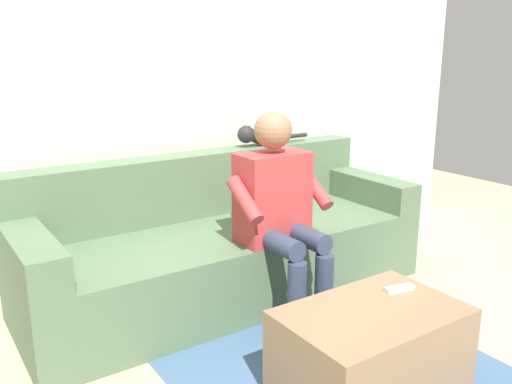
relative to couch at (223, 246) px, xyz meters
The scene contains 8 objects.
ground_plane 0.80m from the couch, 90.00° to the left, with size 8.00×8.00×0.00m, color tan.
back_wall 1.14m from the couch, 90.00° to the right, with size 5.24×0.06×2.57m, color beige.
couch is the anchor object (origin of this frame).
coffee_table 1.25m from the couch, 90.00° to the left, with size 0.78×0.51×0.40m.
person_solo_seated 0.57m from the couch, 103.19° to the left, with size 0.54×0.51×1.15m.
cat_on_backrest 0.85m from the couch, 150.91° to the right, with size 0.57×0.15×0.15m.
remote_white 1.21m from the couch, 101.49° to the left, with size 0.14×0.04×0.02m, color white.
floor_rug 1.13m from the couch, 90.00° to the left, with size 1.42×1.79×0.01m, color #426084.
Camera 1 is at (1.57, 2.56, 1.47)m, focal length 38.10 mm.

